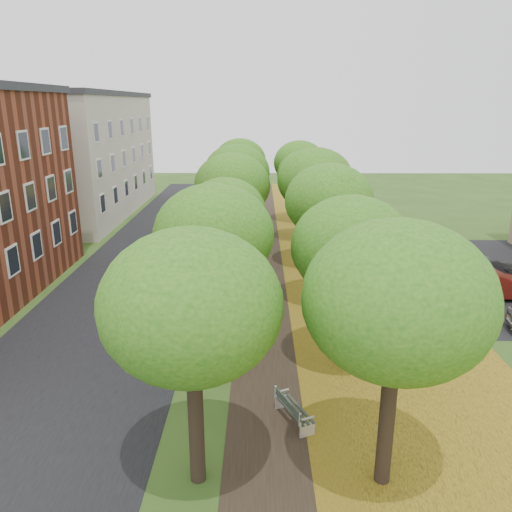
{
  "coord_description": "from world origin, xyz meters",
  "views": [
    {
      "loc": [
        -0.6,
        -10.77,
        9.43
      ],
      "look_at": [
        -0.78,
        11.81,
        2.5
      ],
      "focal_mm": 35.0,
      "sensor_mm": 36.0,
      "label": 1
    }
  ],
  "objects_px": {
    "car_red": "(490,284)",
    "bench": "(293,410)",
    "car_grey": "(487,270)",
    "car_white": "(461,262)"
  },
  "relations": [
    {
      "from": "car_red",
      "to": "car_grey",
      "type": "height_order",
      "value": "car_red"
    },
    {
      "from": "car_grey",
      "to": "car_white",
      "type": "height_order",
      "value": "car_grey"
    },
    {
      "from": "bench",
      "to": "car_white",
      "type": "xyz_separation_m",
      "value": [
        10.57,
        14.18,
        0.22
      ]
    },
    {
      "from": "car_red",
      "to": "car_grey",
      "type": "bearing_deg",
      "value": -19.49
    },
    {
      "from": "car_red",
      "to": "bench",
      "type": "bearing_deg",
      "value": 135.3
    },
    {
      "from": "car_grey",
      "to": "car_red",
      "type": "bearing_deg",
      "value": 148.25
    },
    {
      "from": "car_white",
      "to": "car_grey",
      "type": "bearing_deg",
      "value": -151.76
    },
    {
      "from": "bench",
      "to": "car_red",
      "type": "relative_size",
      "value": 0.4
    },
    {
      "from": "bench",
      "to": "car_grey",
      "type": "bearing_deg",
      "value": -66.55
    },
    {
      "from": "bench",
      "to": "car_red",
      "type": "distance_m",
      "value": 14.82
    }
  ]
}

